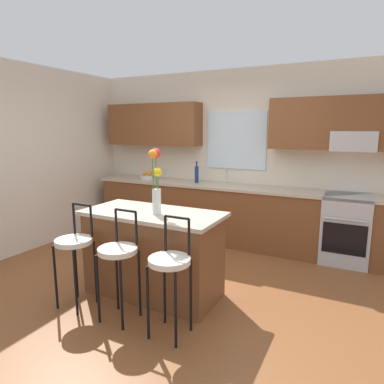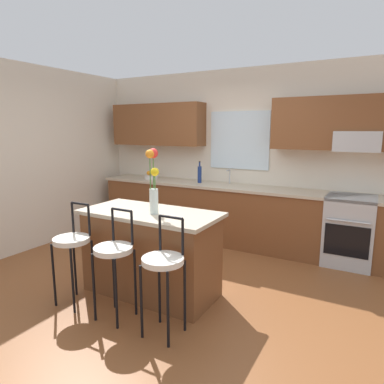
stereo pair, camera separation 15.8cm
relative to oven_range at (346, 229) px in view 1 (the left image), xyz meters
The scene contains 13 objects.
ground_plane 2.43m from the oven_range, 135.33° to the right, with size 14.00×14.00×0.00m, color brown.
wall_left 4.56m from the oven_range, 162.09° to the right, with size 0.12×4.60×2.70m, color beige.
back_wall_assembly 1.99m from the oven_range, 169.44° to the left, with size 5.60×0.50×2.70m.
counter_run 1.70m from the oven_range, behind, with size 4.56×0.64×0.92m.
sink_faucet 1.90m from the oven_range, behind, with size 0.02×0.13×0.23m.
oven_range is the anchor object (origin of this frame).
kitchen_island 2.65m from the oven_range, 132.82° to the right, with size 1.49×0.72×0.92m.
bar_stool_near 3.45m from the oven_range, 133.07° to the right, with size 0.36×0.36×1.04m.
bar_stool_middle 3.10m from the oven_range, 125.61° to the right, with size 0.36×0.36×1.04m.
bar_stool_far 2.81m from the oven_range, 116.45° to the right, with size 0.36×0.36×1.04m.
flower_vase 2.75m from the oven_range, 130.54° to the right, with size 0.14×0.15×0.67m.
fruit_bowl_oranges 3.25m from the oven_range, behind, with size 0.24×0.24×0.13m.
bottle_olive_oil 2.33m from the oven_range, behind, with size 0.06×0.06×0.35m.
Camera 1 is at (1.84, -3.16, 1.78)m, focal length 31.66 mm.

